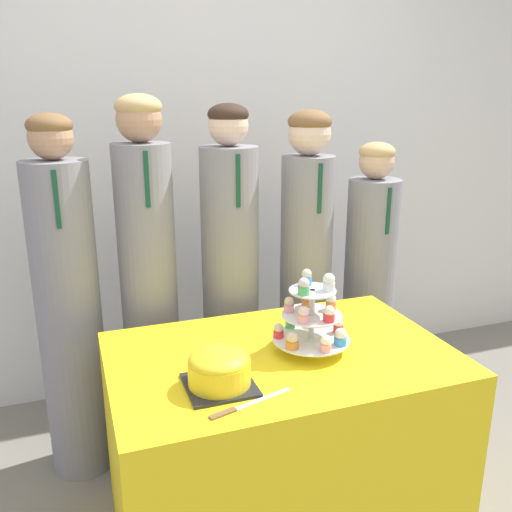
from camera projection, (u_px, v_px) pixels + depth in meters
wall_back at (194, 146)px, 2.92m from camera, size 9.00×0.06×2.70m
table at (280, 440)px, 2.04m from camera, size 1.22×0.79×0.73m
round_cake at (219, 368)px, 1.69m from camera, size 0.21×0.21×0.13m
cake_knife at (238, 408)px, 1.59m from camera, size 0.28×0.09×0.01m
cupcake_stand at (312, 317)px, 1.92m from camera, size 0.28×0.28×0.29m
student_0 at (69, 311)px, 2.27m from camera, size 0.26×0.27×1.55m
student_1 at (149, 290)px, 2.36m from camera, size 0.24×0.25×1.62m
student_2 at (230, 288)px, 2.49m from camera, size 0.26×0.26×1.58m
student_3 at (306, 277)px, 2.60m from camera, size 0.25×0.25×1.55m
student_4 at (369, 288)px, 2.75m from camera, size 0.25×0.26×1.40m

